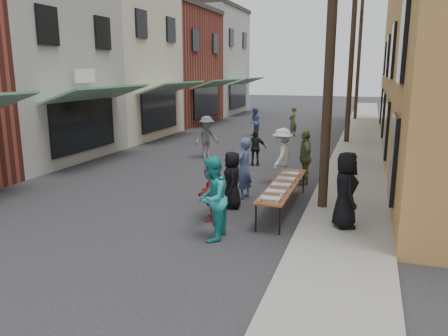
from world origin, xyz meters
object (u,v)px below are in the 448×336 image
Objects in this scene: utility_pole_near at (331,43)px; server at (345,190)px; utility_pole_mid at (352,57)px; serving_table at (283,186)px; utility_pole_far at (359,61)px; catering_tray_sausage at (270,199)px; guest_front_c at (212,199)px; guest_front_a at (232,180)px.

utility_pole_near reaches higher than server.
serving_table is at bearing -94.79° from utility_pole_mid.
catering_tray_sausage is at bearing -92.28° from utility_pole_far.
serving_table is 2.87m from guest_front_c.
utility_pole_mid is at bearing 170.32° from guest_front_c.
guest_front_c is at bearing -16.30° from guest_front_a.
catering_tray_sausage is (-1.04, -14.06, -3.71)m from utility_pole_mid.
guest_front_c is at bearing 99.19° from server.
utility_pole_far is at bearing 90.00° from utility_pole_mid.
utility_pole_far is (0.00, 12.00, 0.00)m from utility_pole_mid.
guest_front_c is (-2.18, -3.03, -3.53)m from utility_pole_near.
utility_pole_near reaches higher than serving_table.
guest_front_a is 0.88× the size of server.
guest_front_c reaches higher than server.
guest_front_a is at bearing -101.03° from utility_pole_mid.
utility_pole_near is 12.00m from utility_pole_mid.
catering_tray_sausage is at bearing 21.49° from guest_front_a.
server is at bearing -32.61° from serving_table.
catering_tray_sausage is 0.26× the size of guest_front_c.
utility_pole_far reaches higher than guest_front_a.
guest_front_c is 3.23m from server.
serving_table is at bearing 90.00° from catering_tray_sausage.
utility_pole_mid is (0.00, 12.00, 0.00)m from utility_pole_near.
utility_pole_far reaches higher than catering_tray_sausage.
utility_pole_near is 3.84m from server.
catering_tray_sausage is at bearing 129.09° from guest_front_c.
utility_pole_mid is 13.37m from guest_front_a.
catering_tray_sausage is (-1.04, -26.06, -3.71)m from utility_pole_far.
utility_pole_near is at bearing -90.00° from utility_pole_far.
utility_pole_near is 5.14m from guest_front_c.
utility_pole_far is 4.88× the size of server.
utility_pole_far is 5.56× the size of guest_front_a.
utility_pole_mid is at bearing -16.41° from server.
server is at bearing 116.97° from guest_front_c.
utility_pole_far is 26.34m from catering_tray_sausage.
serving_table is 8.00× the size of catering_tray_sausage.
utility_pole_near is at bearing -90.00° from utility_pole_mid.
utility_pole_far is at bearing 87.56° from serving_table.
utility_pole_mid is 12.00m from utility_pole_far.
guest_front_a is (-2.46, -12.61, -3.69)m from utility_pole_mid.
guest_front_a is (-2.46, -24.61, -3.69)m from utility_pole_far.
guest_front_c is at bearing -113.46° from serving_table.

